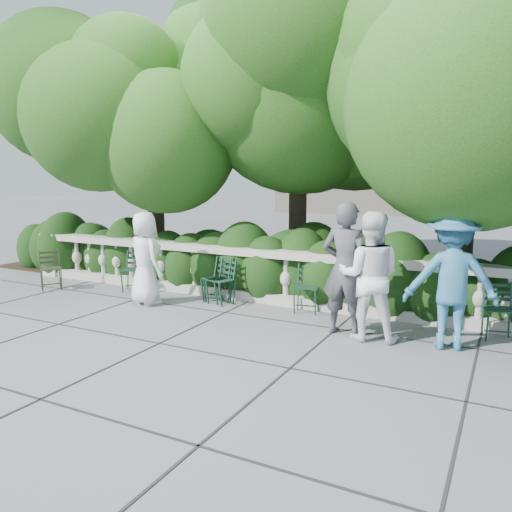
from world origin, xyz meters
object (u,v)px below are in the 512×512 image
at_px(chair_b, 215,305).
at_px(person_casual_man, 369,276).
at_px(chair_e, 305,315).
at_px(chair_weathered, 53,291).
at_px(person_businessman, 145,258).
at_px(chair_a, 132,293).
at_px(chair_c, 210,304).
at_px(person_woman_grey, 345,269).
at_px(chair_d, 214,303).
at_px(chair_f, 499,343).
at_px(person_older_blue, 452,279).

xyz_separation_m(chair_b, person_casual_man, (2.96, -0.60, 0.92)).
relative_size(chair_e, chair_weathered, 1.00).
bearing_deg(person_businessman, chair_b, -134.53).
bearing_deg(chair_a, chair_c, -21.24).
xyz_separation_m(chair_e, person_woman_grey, (0.90, -0.70, 0.99)).
bearing_deg(chair_a, chair_weathered, -178.63).
height_order(chair_d, chair_weathered, same).
xyz_separation_m(chair_d, person_businessman, (-1.08, -0.59, 0.85)).
relative_size(chair_c, person_businessman, 0.50).
xyz_separation_m(chair_weathered, person_casual_man, (6.51, -0.02, 0.92)).
height_order(chair_e, chair_weathered, same).
xyz_separation_m(chair_a, chair_f, (6.70, 0.03, 0.00)).
relative_size(chair_c, chair_weathered, 1.00).
xyz_separation_m(chair_d, chair_f, (4.78, -0.03, 0.00)).
bearing_deg(chair_c, person_casual_man, 2.14).
bearing_deg(chair_weathered, chair_a, -31.04).
bearing_deg(chair_e, chair_b, 174.67).
relative_size(person_casual_man, person_older_blue, 0.96).
distance_m(chair_b, person_casual_man, 3.16).
bearing_deg(chair_weathered, person_businessman, -51.27).
distance_m(chair_weathered, person_woman_grey, 6.22).
bearing_deg(chair_e, person_older_blue, -25.93).
xyz_separation_m(chair_a, chair_c, (1.88, 0.00, 0.00)).
xyz_separation_m(chair_c, person_casual_man, (3.10, -0.66, 0.92)).
xyz_separation_m(person_woman_grey, person_casual_man, (0.37, -0.07, -0.06)).
relative_size(chair_b, chair_d, 1.00).
distance_m(chair_e, person_woman_grey, 1.51).
bearing_deg(chair_a, person_casual_man, -28.87).
bearing_deg(person_woman_grey, chair_f, -161.00).
height_order(chair_a, chair_d, same).
relative_size(chair_c, chair_e, 1.00).
bearing_deg(chair_b, chair_d, 147.16).
bearing_deg(chair_c, chair_f, 14.50).
xyz_separation_m(chair_weathered, person_woman_grey, (6.14, 0.05, 0.99)).
height_order(chair_c, chair_e, same).
relative_size(chair_a, person_businessman, 0.50).
height_order(chair_weathered, person_businessman, person_businessman).
height_order(chair_d, person_casual_man, person_casual_man).
relative_size(chair_e, person_woman_grey, 0.43).
height_order(chair_b, person_woman_grey, person_woman_grey).
relative_size(chair_b, person_older_blue, 0.44).
bearing_deg(chair_weathered, chair_e, -45.64).
relative_size(chair_b, chair_c, 1.00).
xyz_separation_m(chair_b, person_woman_grey, (2.59, -0.53, 0.99)).
height_order(chair_b, chair_c, same).
relative_size(chair_c, chair_f, 1.00).
relative_size(chair_a, person_older_blue, 0.44).
distance_m(chair_f, person_casual_man, 2.06).
height_order(person_businessman, person_casual_man, person_casual_man).
distance_m(chair_a, person_woman_grey, 4.75).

